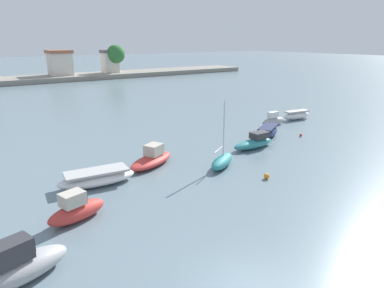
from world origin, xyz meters
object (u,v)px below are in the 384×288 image
(moored_boat_0, at_px, (20,266))
(moored_boat_2, at_px, (97,178))
(moored_boat_3, at_px, (152,159))
(moored_boat_7, at_px, (273,120))
(moored_boat_6, at_px, (268,131))
(moored_boat_8, at_px, (297,115))
(moored_boat_1, at_px, (76,210))
(mooring_buoy_0, at_px, (267,176))
(mooring_buoy_1, at_px, (301,135))
(moored_boat_5, at_px, (254,142))
(moored_boat_4, at_px, (222,161))

(moored_boat_0, relative_size, moored_boat_2, 0.79)
(moored_boat_3, distance_m, moored_boat_7, 17.37)
(moored_boat_2, height_order, moored_boat_6, moored_boat_2)
(moored_boat_0, xyz_separation_m, moored_boat_8, (31.83, 12.58, -0.17))
(moored_boat_0, height_order, moored_boat_1, moored_boat_0)
(mooring_buoy_0, bearing_deg, mooring_buoy_1, 27.82)
(moored_boat_0, xyz_separation_m, moored_boat_2, (5.72, 7.40, -0.20))
(moored_boat_7, bearing_deg, moored_boat_5, -147.25)
(moored_boat_8, xyz_separation_m, mooring_buoy_0, (-16.25, -10.75, -0.31))
(mooring_buoy_0, bearing_deg, moored_boat_1, 172.11)
(moored_boat_4, xyz_separation_m, mooring_buoy_1, (11.67, 2.10, -0.32))
(moored_boat_3, relative_size, moored_boat_6, 1.13)
(moored_boat_4, relative_size, mooring_buoy_0, 12.60)
(moored_boat_5, relative_size, mooring_buoy_1, 15.98)
(moored_boat_5, relative_size, moored_boat_8, 1.10)
(moored_boat_0, xyz_separation_m, mooring_buoy_0, (15.58, 1.83, -0.48))
(moored_boat_3, height_order, moored_boat_5, moored_boat_3)
(moored_boat_1, relative_size, moored_boat_8, 0.86)
(moored_boat_2, xyz_separation_m, moored_boat_8, (26.10, 5.18, 0.03))
(moored_boat_6, xyz_separation_m, mooring_buoy_0, (-8.03, -7.52, -0.28))
(moored_boat_6, distance_m, mooring_buoy_0, 11.01)
(moored_boat_5, height_order, moored_boat_8, moored_boat_5)
(moored_boat_4, relative_size, moored_boat_8, 1.25)
(mooring_buoy_1, bearing_deg, moored_boat_3, 175.69)
(moored_boat_8, bearing_deg, moored_boat_4, -149.81)
(moored_boat_3, height_order, moored_boat_4, moored_boat_4)
(moored_boat_7, relative_size, mooring_buoy_1, 11.81)
(moored_boat_8, bearing_deg, moored_boat_0, -150.96)
(moored_boat_4, xyz_separation_m, moored_boat_8, (17.28, 7.23, 0.05))
(moored_boat_1, xyz_separation_m, moored_boat_7, (24.16, 8.62, -0.06))
(moored_boat_4, height_order, mooring_buoy_1, moored_boat_4)
(moored_boat_0, xyz_separation_m, mooring_buoy_1, (26.22, 7.45, -0.54))
(mooring_buoy_0, bearing_deg, moored_boat_2, 150.52)
(moored_boat_2, height_order, moored_boat_5, moored_boat_5)
(moored_boat_3, height_order, moored_boat_8, moored_boat_3)
(moored_boat_6, xyz_separation_m, moored_boat_7, (3.80, 2.81, 0.08))
(moored_boat_0, xyz_separation_m, moored_boat_4, (14.55, 5.35, -0.22))
(moored_boat_0, distance_m, moored_boat_6, 25.40)
(moored_boat_4, height_order, mooring_buoy_0, moored_boat_4)
(moored_boat_8, distance_m, mooring_buoy_1, 7.62)
(moored_boat_3, distance_m, mooring_buoy_1, 15.86)
(moored_boat_4, distance_m, mooring_buoy_1, 11.86)
(moored_boat_2, height_order, mooring_buoy_1, moored_boat_2)
(moored_boat_5, relative_size, mooring_buoy_0, 11.10)
(moored_boat_2, distance_m, mooring_buoy_1, 20.50)
(moored_boat_3, distance_m, moored_boat_8, 21.78)
(moored_boat_2, bearing_deg, moored_boat_6, 12.45)
(moored_boat_1, bearing_deg, mooring_buoy_1, -5.46)
(moored_boat_0, xyz_separation_m, moored_boat_5, (19.79, 7.34, -0.16))
(moored_boat_0, bearing_deg, moored_boat_8, 5.88)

